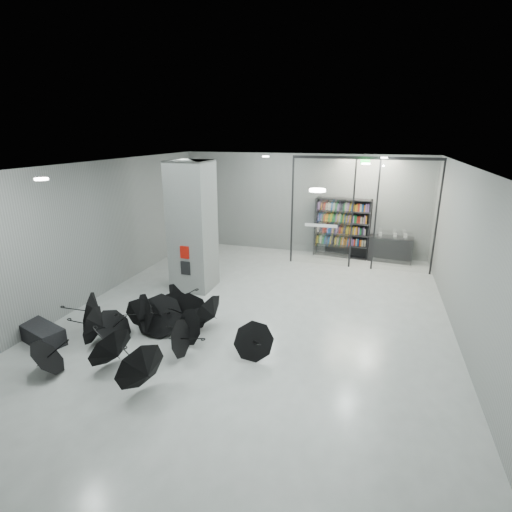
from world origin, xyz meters
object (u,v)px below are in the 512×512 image
(column, at_px, (193,227))
(bench, at_px, (41,334))
(umbrella_cluster, at_px, (156,329))
(shop_counter, at_px, (390,249))
(bookshelf, at_px, (342,228))

(column, distance_m, bench, 5.03)
(column, xyz_separation_m, umbrella_cluster, (0.60, -3.41, -1.70))
(bench, bearing_deg, shop_counter, 66.52)
(bench, bearing_deg, bookshelf, 74.14)
(bookshelf, bearing_deg, bench, -117.70)
(umbrella_cluster, bearing_deg, bench, -161.84)
(bench, height_order, shop_counter, shop_counter)
(umbrella_cluster, bearing_deg, bookshelf, 66.27)
(shop_counter, distance_m, umbrella_cluster, 9.76)
(bench, bearing_deg, column, 83.43)
(shop_counter, xyz_separation_m, umbrella_cluster, (-5.47, -8.08, -0.18))
(bookshelf, xyz_separation_m, umbrella_cluster, (-3.59, -8.16, -0.87))
(column, relative_size, bookshelf, 1.71)
(column, height_order, shop_counter, column)
(bookshelf, relative_size, umbrella_cluster, 0.44)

